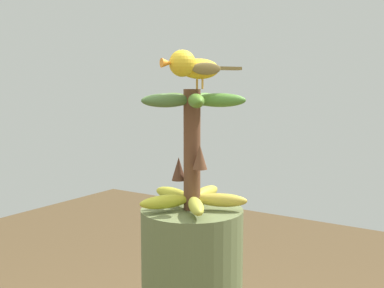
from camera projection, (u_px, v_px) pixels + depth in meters
The scene contains 2 objects.
banana_bunch at pixel (192, 151), 1.20m from camera, with size 0.28×0.27×0.30m.
perched_bird at pixel (192, 66), 1.13m from camera, with size 0.12×0.20×0.09m.
Camera 1 is at (-0.65, 0.99, 1.46)m, focal length 44.89 mm.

